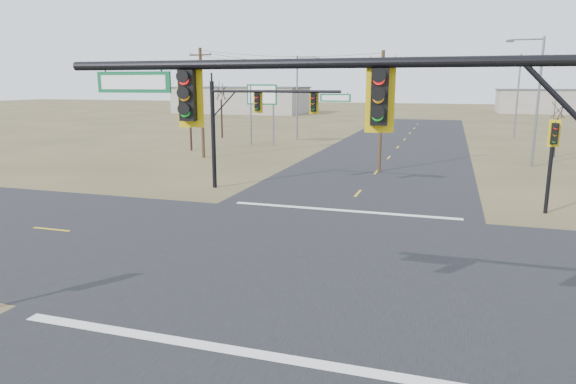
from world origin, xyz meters
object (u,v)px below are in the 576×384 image
object	(u,v)px
utility_pole_far	(202,102)
utility_pole_near	(381,110)
bare_tree_c	(559,108)
streetlight_c	(299,93)
highway_sign	(262,103)
pedestal_signal_ne	(553,147)
bare_tree_b	(221,91)
streetlight_b	(516,92)
mast_arm_far	(259,112)
bare_tree_a	(189,98)
streetlight_a	(535,95)
mast_arm_near	(399,143)

from	to	relation	value
utility_pole_far	utility_pole_near	bearing A→B (deg)	-10.17
bare_tree_c	streetlight_c	bearing A→B (deg)	163.92
utility_pole_near	bare_tree_c	size ratio (longest dim) A/B	1.60
streetlight_c	bare_tree_c	size ratio (longest dim) A/B	1.74
utility_pole_far	highway_sign	bearing A→B (deg)	80.73
pedestal_signal_ne	bare_tree_b	xyz separation A→B (m)	(-31.56, 29.15, 2.22)
utility_pole_near	bare_tree_c	xyz separation A→B (m)	(14.03, 12.48, -0.28)
pedestal_signal_ne	streetlight_b	xyz separation A→B (m)	(2.19, 38.57, 2.11)
mast_arm_far	pedestal_signal_ne	bearing A→B (deg)	-24.34
bare_tree_b	bare_tree_a	bearing A→B (deg)	-79.84
utility_pole_near	bare_tree_a	world-z (taller)	utility_pole_near
streetlight_c	bare_tree_c	world-z (taller)	streetlight_c
streetlight_c	bare_tree_a	xyz separation A→B (m)	(-7.28, -13.11, -0.29)
utility_pole_far	bare_tree_b	xyz separation A→B (m)	(-5.51, 15.98, 0.71)
streetlight_a	streetlight_c	world-z (taller)	streetlight_a
bare_tree_a	streetlight_b	bearing A→B (deg)	34.05
mast_arm_near	streetlight_a	size ratio (longest dim) A/B	1.08
mast_arm_near	highway_sign	distance (m)	46.16
highway_sign	bare_tree_b	size ratio (longest dim) A/B	0.91
streetlight_b	streetlight_a	bearing A→B (deg)	-107.85
pedestal_signal_ne	bare_tree_a	distance (m)	34.12
streetlight_a	streetlight_c	xyz separation A→B (m)	(-23.40, 13.87, -0.23)
mast_arm_near	streetlight_c	bearing A→B (deg)	99.16
utility_pole_near	bare_tree_b	bearing A→B (deg)	138.91
utility_pole_near	utility_pole_far	xyz separation A→B (m)	(-16.13, 2.89, 0.32)
highway_sign	streetlight_c	bearing A→B (deg)	73.59
pedestal_signal_ne	streetlight_b	size ratio (longest dim) A/B	0.49
highway_sign	streetlight_c	xyz separation A→B (m)	(2.18, 6.56, 0.90)
mast_arm_near	streetlight_b	size ratio (longest dim) A/B	1.10
streetlight_a	bare_tree_c	size ratio (longest dim) A/B	1.81
pedestal_signal_ne	bare_tree_b	distance (m)	43.02
streetlight_a	bare_tree_c	distance (m)	7.03
streetlight_a	highway_sign	bearing A→B (deg)	140.78
mast_arm_far	highway_sign	bearing A→B (deg)	89.33
bare_tree_b	bare_tree_c	xyz separation A→B (m)	(35.67, -6.40, -1.30)
bare_tree_c	mast_arm_near	bearing A→B (deg)	-103.57
streetlight_c	bare_tree_c	bearing A→B (deg)	-3.39
bare_tree_a	bare_tree_b	xyz separation A→B (m)	(-2.14, 11.94, 0.54)
pedestal_signal_ne	streetlight_c	world-z (taller)	streetlight_c
highway_sign	bare_tree_b	world-z (taller)	bare_tree_b
utility_pole_far	bare_tree_a	xyz separation A→B (m)	(-3.37, 4.04, 0.17)
mast_arm_near	mast_arm_far	distance (m)	22.11
streetlight_a	bare_tree_a	bearing A→B (deg)	155.31
utility_pole_far	streetlight_c	xyz separation A→B (m)	(3.91, 17.15, 0.46)
bare_tree_b	bare_tree_c	world-z (taller)	bare_tree_b
mast_arm_near	utility_pole_near	distance (m)	29.11
mast_arm_near	streetlight_a	xyz separation A→B (m)	(7.11, 34.99, 0.19)
streetlight_c	bare_tree_a	size ratio (longest dim) A/B	1.49
utility_pole_far	highway_sign	xyz separation A→B (m)	(1.73, 10.59, -0.44)
bare_tree_c	utility_pole_near	bearing A→B (deg)	-138.35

